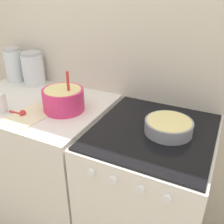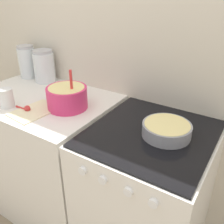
{
  "view_description": "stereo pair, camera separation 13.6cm",
  "coord_description": "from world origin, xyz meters",
  "px_view_note": "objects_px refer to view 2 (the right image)",
  "views": [
    {
      "loc": [
        0.62,
        -0.74,
        1.61
      ],
      "look_at": [
        0.09,
        0.34,
        0.99
      ],
      "focal_mm": 40.0,
      "sensor_mm": 36.0,
      "label": 1
    },
    {
      "loc": [
        0.74,
        -0.68,
        1.61
      ],
      "look_at": [
        0.09,
        0.34,
        0.99
      ],
      "focal_mm": 40.0,
      "sensor_mm": 36.0,
      "label": 2
    }
  ],
  "objects_px": {
    "baking_pan": "(167,129)",
    "storage_jar_left": "(28,64)",
    "mixing_bowl": "(67,96)",
    "storage_jar_middle": "(45,68)",
    "stove": "(146,199)",
    "tin_can": "(7,98)"
  },
  "relations": [
    {
      "from": "baking_pan",
      "to": "storage_jar_left",
      "type": "distance_m",
      "value": 1.28
    },
    {
      "from": "stove",
      "to": "tin_can",
      "type": "xyz_separation_m",
      "value": [
        -0.87,
        -0.2,
        0.53
      ]
    },
    {
      "from": "stove",
      "to": "baking_pan",
      "type": "height_order",
      "value": "baking_pan"
    },
    {
      "from": "tin_can",
      "to": "storage_jar_left",
      "type": "bearing_deg",
      "value": 125.69
    },
    {
      "from": "mixing_bowl",
      "to": "storage_jar_middle",
      "type": "height_order",
      "value": "mixing_bowl"
    },
    {
      "from": "storage_jar_left",
      "to": "storage_jar_middle",
      "type": "xyz_separation_m",
      "value": [
        0.19,
        0.0,
        -0.0
      ]
    },
    {
      "from": "storage_jar_left",
      "to": "tin_can",
      "type": "xyz_separation_m",
      "value": [
        0.32,
        -0.45,
        -0.05
      ]
    },
    {
      "from": "stove",
      "to": "storage_jar_middle",
      "type": "xyz_separation_m",
      "value": [
        -1.0,
        0.24,
        0.57
      ]
    },
    {
      "from": "mixing_bowl",
      "to": "storage_jar_left",
      "type": "height_order",
      "value": "storage_jar_left"
    },
    {
      "from": "baking_pan",
      "to": "mixing_bowl",
      "type": "bearing_deg",
      "value": -177.82
    },
    {
      "from": "baking_pan",
      "to": "storage_jar_middle",
      "type": "relative_size",
      "value": 1.0
    },
    {
      "from": "stove",
      "to": "storage_jar_left",
      "type": "bearing_deg",
      "value": 168.43
    },
    {
      "from": "stove",
      "to": "mixing_bowl",
      "type": "distance_m",
      "value": 0.77
    },
    {
      "from": "stove",
      "to": "baking_pan",
      "type": "distance_m",
      "value": 0.51
    },
    {
      "from": "mixing_bowl",
      "to": "tin_can",
      "type": "bearing_deg",
      "value": -149.11
    },
    {
      "from": "mixing_bowl",
      "to": "storage_jar_middle",
      "type": "xyz_separation_m",
      "value": [
        -0.45,
        0.26,
        0.03
      ]
    },
    {
      "from": "storage_jar_left",
      "to": "baking_pan",
      "type": "bearing_deg",
      "value": -10.43
    },
    {
      "from": "stove",
      "to": "tin_can",
      "type": "height_order",
      "value": "tin_can"
    },
    {
      "from": "stove",
      "to": "storage_jar_left",
      "type": "xyz_separation_m",
      "value": [
        -1.19,
        0.24,
        0.58
      ]
    },
    {
      "from": "mixing_bowl",
      "to": "baking_pan",
      "type": "relative_size",
      "value": 1.01
    },
    {
      "from": "baking_pan",
      "to": "storage_jar_middle",
      "type": "xyz_separation_m",
      "value": [
        -1.07,
        0.23,
        0.07
      ]
    },
    {
      "from": "stove",
      "to": "baking_pan",
      "type": "relative_size",
      "value": 3.88
    }
  ]
}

